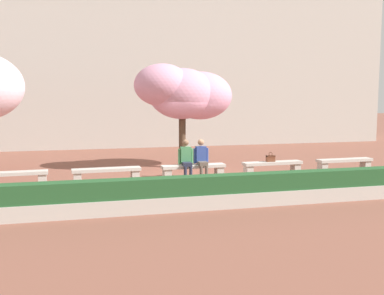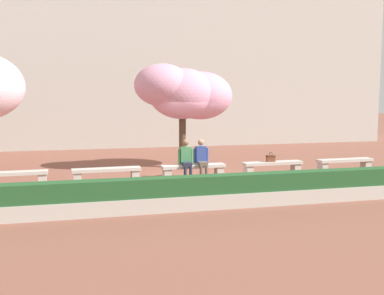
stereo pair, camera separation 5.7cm
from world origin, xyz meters
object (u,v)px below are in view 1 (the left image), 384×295
at_px(stone_bench_west_end, 11,176).
at_px(stone_bench_east_end, 344,163).
at_px(cherry_tree_main, 185,93).
at_px(stone_bench_near_west, 107,172).
at_px(handbag, 271,158).
at_px(person_seated_left, 186,158).
at_px(stone_bench_center, 194,169).
at_px(stone_bench_near_east, 272,166).
at_px(person_seated_right, 202,157).

height_order(stone_bench_west_end, stone_bench_east_end, same).
xyz_separation_m(stone_bench_east_end, cherry_tree_main, (-5.40, 2.28, 2.52)).
bearing_deg(stone_bench_near_west, handbag, -0.07).
distance_m(stone_bench_east_end, person_seated_left, 5.94).
distance_m(stone_bench_center, handbag, 2.76).
xyz_separation_m(stone_bench_near_east, handbag, (-0.08, -0.01, 0.27)).
bearing_deg(stone_bench_near_east, stone_bench_west_end, 180.00).
relative_size(handbag, cherry_tree_main, 0.09).
distance_m(stone_bench_near_west, cherry_tree_main, 4.59).
height_order(handbag, cherry_tree_main, cherry_tree_main).
xyz_separation_m(person_seated_left, cherry_tree_main, (0.52, 2.33, 2.13)).
bearing_deg(stone_bench_east_end, stone_bench_near_west, 180.00).
relative_size(stone_bench_west_end, cherry_tree_main, 0.55).
distance_m(person_seated_left, handbag, 3.02).
bearing_deg(handbag, stone_bench_west_end, 179.95).
xyz_separation_m(stone_bench_near_west, person_seated_left, (2.57, -0.05, 0.39)).
bearing_deg(stone_bench_center, person_seated_left, -168.56).
bearing_deg(stone_bench_west_end, cherry_tree_main, 21.06).
bearing_deg(cherry_tree_main, stone_bench_near_east, -41.56).
height_order(stone_bench_east_end, cherry_tree_main, cherry_tree_main).
bearing_deg(stone_bench_near_west, stone_bench_near_east, 0.00).
bearing_deg(cherry_tree_main, stone_bench_west_end, -158.94).
distance_m(stone_bench_west_end, person_seated_right, 5.93).
distance_m(stone_bench_west_end, stone_bench_near_west, 2.83).
distance_m(stone_bench_near_west, stone_bench_near_east, 5.66).
bearing_deg(handbag, stone_bench_center, 179.85).
bearing_deg(stone_bench_east_end, stone_bench_near_east, 180.00).
bearing_deg(person_seated_right, cherry_tree_main, 90.00).
bearing_deg(cherry_tree_main, stone_bench_near_west, -143.58).
bearing_deg(person_seated_right, person_seated_left, 179.99).
bearing_deg(stone_bench_near_east, stone_bench_center, 180.00).
relative_size(stone_bench_near_east, stone_bench_east_end, 1.00).
height_order(stone_bench_west_end, stone_bench_center, same).
relative_size(stone_bench_west_end, person_seated_right, 1.67).
xyz_separation_m(stone_bench_near_east, person_seated_left, (-3.10, -0.05, 0.39)).
xyz_separation_m(person_seated_right, cherry_tree_main, (0.00, 2.33, 2.13)).
height_order(stone_bench_near_east, handbag, handbag).
distance_m(stone_bench_near_west, handbag, 5.59).
bearing_deg(person_seated_left, stone_bench_west_end, 179.43).
distance_m(stone_bench_near_west, stone_bench_east_end, 8.49).
height_order(stone_bench_near_west, stone_bench_center, same).
xyz_separation_m(stone_bench_near_west, handbag, (5.58, -0.01, 0.27)).
bearing_deg(stone_bench_center, stone_bench_west_end, 180.00).
distance_m(stone_bench_west_end, cherry_tree_main, 6.83).
bearing_deg(stone_bench_near_east, handbag, -174.95).
relative_size(stone_bench_near_west, stone_bench_near_east, 1.00).
relative_size(stone_bench_west_end, stone_bench_near_east, 1.00).
xyz_separation_m(stone_bench_west_end, cherry_tree_main, (5.92, 2.28, 2.52)).
height_order(stone_bench_near_west, person_seated_left, person_seated_left).
distance_m(stone_bench_center, person_seated_right, 0.47).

